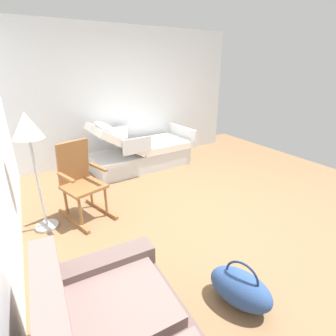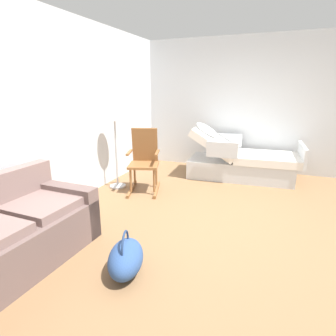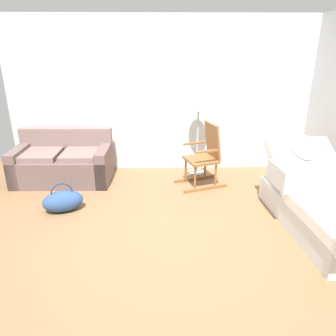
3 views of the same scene
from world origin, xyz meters
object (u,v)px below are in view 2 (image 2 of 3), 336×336
floor_lamp (114,117)px  duffel_bag (126,258)px  couch (11,235)px  rocking_chair (144,161)px  hospital_bed (241,162)px

floor_lamp → duffel_bag: size_ratio=2.33×
couch → rocking_chair: bearing=-5.9°
floor_lamp → duffel_bag: 2.68m
rocking_chair → duffel_bag: (-2.13, -0.86, -0.35)m
hospital_bed → duffel_bag: hospital_bed is taller
rocking_chair → duffel_bag: size_ratio=1.65×
couch → floor_lamp: floor_lamp is taller
rocking_chair → floor_lamp: 0.88m
hospital_bed → rocking_chair: hospital_bed is taller
floor_lamp → couch: bearing=-173.9°
duffel_bag → couch: bearing=103.9°
couch → duffel_bag: 1.16m
hospital_bed → couch: size_ratio=1.31×
hospital_bed → floor_lamp: bearing=125.6°
floor_lamp → duffel_bag: floor_lamp is taller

